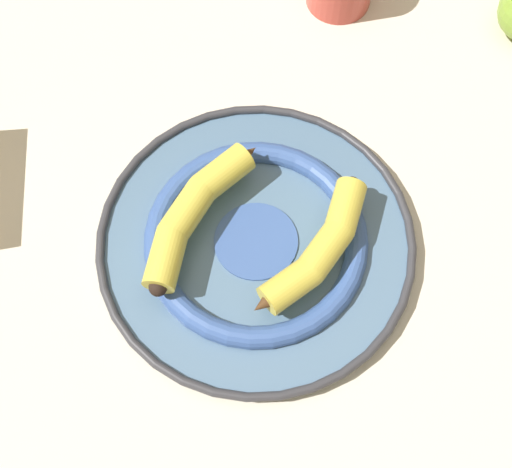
{
  "coord_description": "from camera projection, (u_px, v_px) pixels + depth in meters",
  "views": [
    {
      "loc": [
        0.26,
        -0.13,
        0.73
      ],
      "look_at": [
        -0.04,
        -0.03,
        0.03
      ],
      "focal_mm": 50.0,
      "sensor_mm": 36.0,
      "label": 1
    }
  ],
  "objects": [
    {
      "name": "decorative_bowl",
      "position": [
        256.0,
        242.0,
        0.78
      ],
      "size": [
        0.35,
        0.35,
        0.03
      ],
      "color": "slate",
      "rests_on": "ground_plane"
    },
    {
      "name": "banana_b",
      "position": [
        319.0,
        250.0,
        0.74
      ],
      "size": [
        0.12,
        0.16,
        0.03
      ],
      "rotation": [
        0.0,
        0.0,
        8.47
      ],
      "color": "gold",
      "rests_on": "decorative_bowl"
    },
    {
      "name": "ground_plane",
      "position": [
        293.0,
        267.0,
        0.78
      ],
      "size": [
        2.8,
        2.8,
        0.0
      ],
      "primitive_type": "plane",
      "color": "beige"
    },
    {
      "name": "banana_a",
      "position": [
        194.0,
        210.0,
        0.76
      ],
      "size": [
        0.14,
        0.17,
        0.03
      ],
      "rotation": [
        0.0,
        0.0,
        5.43
      ],
      "color": "gold",
      "rests_on": "decorative_bowl"
    }
  ]
}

